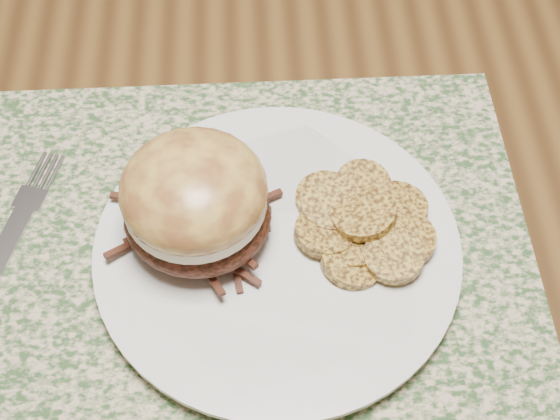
% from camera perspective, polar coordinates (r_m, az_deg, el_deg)
% --- Properties ---
extents(ground, '(3.50, 3.50, 0.00)m').
position_cam_1_polar(ground, '(1.41, 7.14, -9.41)').
color(ground, '#55371D').
rests_on(ground, ground).
extents(dining_table, '(1.50, 0.90, 0.75)m').
position_cam_1_polar(dining_table, '(0.86, 11.80, 10.10)').
color(dining_table, brown).
rests_on(dining_table, ground).
extents(placemat, '(0.45, 0.33, 0.00)m').
position_cam_1_polar(placemat, '(0.61, -2.90, -2.10)').
color(placemat, '#304F29').
rests_on(placemat, dining_table).
extents(dinner_plate, '(0.26, 0.26, 0.02)m').
position_cam_1_polar(dinner_plate, '(0.59, -0.19, -2.94)').
color(dinner_plate, white).
rests_on(dinner_plate, placemat).
extents(pork_sandwich, '(0.14, 0.13, 0.08)m').
position_cam_1_polar(pork_sandwich, '(0.56, -6.23, 0.66)').
color(pork_sandwich, black).
rests_on(pork_sandwich, dinner_plate).
extents(roasted_potatoes, '(0.12, 0.13, 0.03)m').
position_cam_1_polar(roasted_potatoes, '(0.59, 5.96, -0.97)').
color(roasted_potatoes, '#B89036').
rests_on(roasted_potatoes, dinner_plate).
extents(fork, '(0.07, 0.20, 0.00)m').
position_cam_1_polar(fork, '(0.63, -19.57, -2.88)').
color(fork, '#B7B7BE').
rests_on(fork, placemat).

